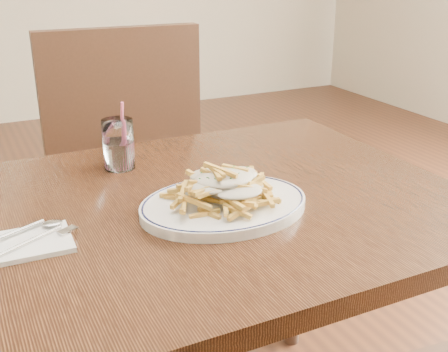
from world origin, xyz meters
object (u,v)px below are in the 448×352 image
table (165,243)px  water_glass (119,147)px  fries_plate (224,205)px  loaded_fries (224,183)px  chair_far (118,162)px

table → water_glass: size_ratio=7.81×
table → fries_plate: 0.15m
fries_plate → loaded_fries: size_ratio=1.35×
fries_plate → loaded_fries: loaded_fries is taller
table → loaded_fries: size_ratio=4.89×
fries_plate → loaded_fries: bearing=0.0°
chair_far → fries_plate: 0.83m
table → loaded_fries: loaded_fries is taller
chair_far → fries_plate: chair_far is taller
water_glass → table: bearing=-86.5°
fries_plate → water_glass: size_ratio=2.16×
table → loaded_fries: 0.18m
loaded_fries → water_glass: (-0.11, 0.31, -0.01)m
chair_far → loaded_fries: 0.84m
fries_plate → water_glass: bearing=110.2°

